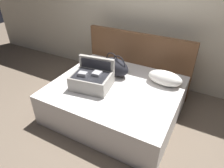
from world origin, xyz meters
The scene contains 7 objects.
ground_plane centered at (0.00, 0.00, 0.00)m, with size 12.00×12.00×0.00m, color #6B5B4C.
back_wall centered at (0.00, 1.65, 1.30)m, with size 8.00×0.10×2.60m, color beige.
bed centered at (0.00, 0.40, 0.25)m, with size 1.83×1.58×0.50m, color silver.
headboard centered at (0.00, 1.23, 0.52)m, with size 1.87×0.08×1.04m, color brown.
hard_case_large centered at (-0.29, 0.22, 0.63)m, with size 0.60×0.52×0.39m.
duffel_bag centered at (-0.17, 0.71, 0.64)m, with size 0.56×0.42×0.35m.
pillow_near_headboard centered at (0.61, 0.78, 0.60)m, with size 0.50×0.26×0.21m, color white.
Camera 1 is at (1.13, -1.81, 2.12)m, focal length 32.46 mm.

